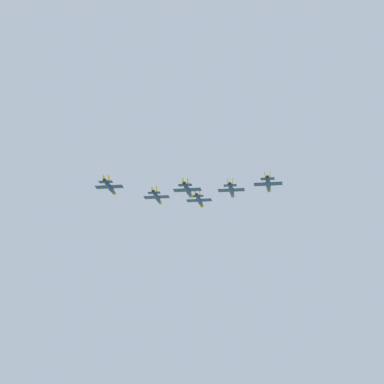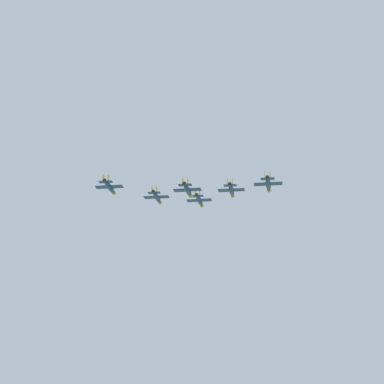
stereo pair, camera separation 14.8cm
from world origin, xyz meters
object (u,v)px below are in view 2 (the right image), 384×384
jet_left_outer (110,187)px  jet_slot_rear (188,190)px  jet_left_wingman (157,197)px  jet_right_outer (268,184)px  jet_lead (200,200)px  jet_right_wingman (231,190)px

jet_left_outer → jet_slot_rear: (29.11, -7.13, -2.60)m
jet_left_wingman → jet_right_outer: (39.48, -27.81, -2.62)m
jet_lead → jet_left_outer: size_ratio=1.00×
jet_left_wingman → jet_left_outer: (-18.75, -13.56, -0.97)m
jet_right_wingman → jet_right_outer: bearing=-140.0°
jet_right_outer → jet_slot_rear: jet_right_outer is taller
jet_left_wingman → jet_left_outer: bearing=139.8°
jet_lead → jet_left_wingman: bearing=140.7°
jet_right_outer → jet_left_outer: bearing=90.2°
jet_left_wingman → jet_left_outer: size_ratio=0.96×
jet_lead → jet_left_outer: bearing=140.7°
jet_right_wingman → jet_right_outer: 23.52m
jet_left_wingman → jet_left_outer: 23.16m
jet_left_wingman → jet_lead: bearing=-40.2°
jet_right_wingman → jet_left_outer: bearing=111.1°
jet_lead → jet_right_wingman: 23.23m
jet_right_outer → jet_slot_rear: 29.99m
jet_right_wingman → jet_slot_rear: jet_right_wingman is taller
jet_left_outer → jet_right_wingman: bearing=-68.7°
jet_left_outer → jet_right_outer: (58.23, -14.25, -1.65)m
jet_left_outer → jet_slot_rear: jet_left_outer is taller
jet_left_outer → jet_right_outer: 59.97m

